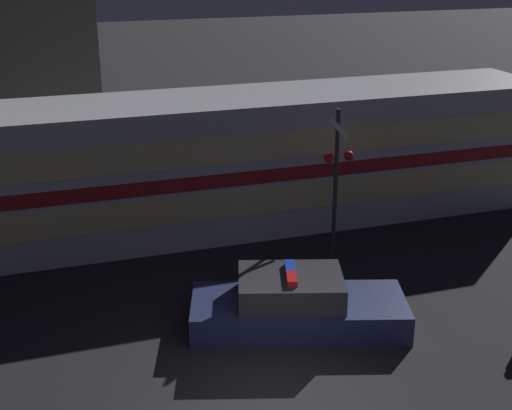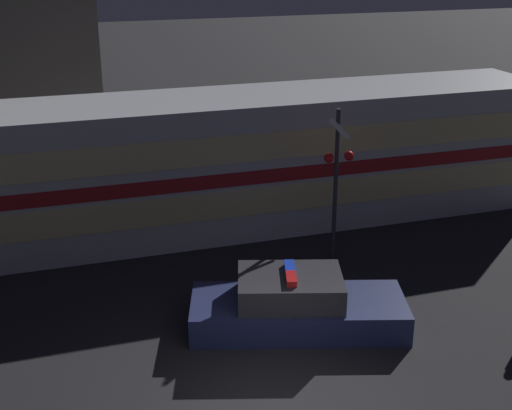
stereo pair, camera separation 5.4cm
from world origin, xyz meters
name	(u,v)px [view 1 (the left image)]	position (x,y,z in m)	size (l,w,h in m)	color
train	(224,162)	(1.51, 8.57, 1.80)	(18.62, 3.01, 3.60)	#B7BABF
police_car	(296,306)	(1.37, 2.73, 0.47)	(4.68, 2.90, 1.29)	navy
crossing_signal_near	(337,172)	(3.51, 5.63, 2.23)	(0.76, 0.29, 3.77)	#2D2D33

